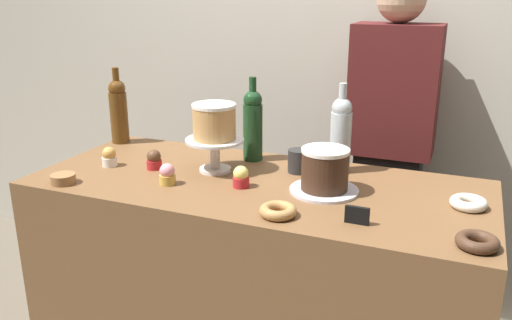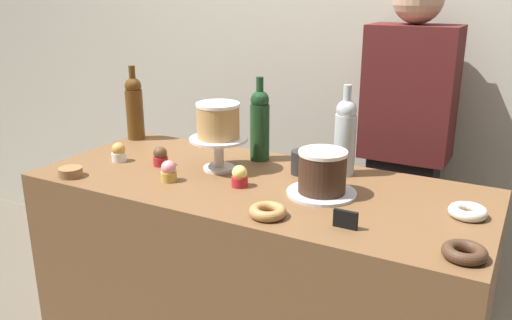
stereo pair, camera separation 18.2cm
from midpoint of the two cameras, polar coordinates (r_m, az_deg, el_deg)
The scene contains 20 objects.
back_wall at distance 2.59m, azimuth 5.81°, elevation 12.61°, with size 6.00×0.05×2.60m.
display_counter at distance 2.04m, azimuth -2.63°, elevation -14.27°, with size 1.58×0.67×0.90m.
cake_stand_pedestal at distance 1.94m, azimuth -7.12°, elevation 1.11°, with size 0.21×0.21×0.12m.
white_layer_cake at distance 1.91m, azimuth -7.24°, elevation 4.08°, with size 0.16×0.16×0.13m.
silver_serving_platter at distance 1.76m, azimuth 4.35°, elevation -3.34°, with size 0.23×0.23×0.01m.
chocolate_round_cake at distance 1.73m, azimuth 4.41°, elevation -1.05°, with size 0.16×0.16×0.14m.
wine_bottle_green at distance 2.05m, azimuth -2.90°, elevation 3.87°, with size 0.08×0.08×0.33m.
wine_bottle_clear at distance 1.92m, azimuth 6.42°, elevation 2.83°, with size 0.08×0.08×0.33m.
wine_bottle_amber at distance 2.38m, azimuth -16.68°, elevation 5.15°, with size 0.08×0.08×0.33m.
cupcake_chocolate at distance 2.02m, azimuth -13.44°, elevation -0.03°, with size 0.06×0.06×0.07m.
cupcake_lemon at distance 1.79m, azimuth -4.54°, elevation -1.90°, with size 0.06×0.06×0.07m.
cupcake_strawberry at distance 1.85m, azimuth -12.29°, elevation -1.59°, with size 0.06×0.06×0.07m.
cupcake_caramel at distance 2.10m, azimuth -17.88°, elevation 0.26°, with size 0.06×0.06×0.07m.
donut_chocolate at distance 1.47m, azimuth 19.41°, elevation -8.36°, with size 0.11×0.11×0.03m.
donut_maple at distance 1.57m, azimuth -0.94°, elevation -5.54°, with size 0.11×0.11×0.03m.
donut_sugar at distance 1.72m, azimuth 19.07°, elevation -4.43°, with size 0.11×0.11×0.03m.
cookie_stack at distance 1.97m, azimuth -22.50°, elevation -1.93°, with size 0.08×0.08×0.03m.
price_sign_chalkboard at distance 1.53m, azimuth 7.45°, elevation -5.97°, with size 0.07×0.01×0.05m.
coffee_cup_ceramic at distance 1.93m, azimuth 1.87°, elevation -0.16°, with size 0.08×0.08×0.08m.
barista_figure at distance 2.39m, azimuth 11.99°, elevation 0.54°, with size 0.36×0.22×1.60m.
Camera 1 is at (0.66, -1.60, 1.54)m, focal length 37.30 mm.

